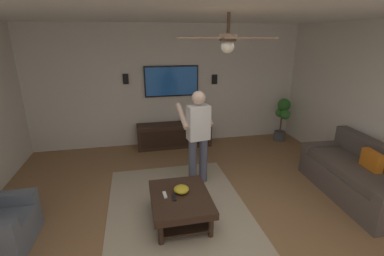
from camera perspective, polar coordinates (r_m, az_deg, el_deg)
name	(u,v)px	position (r m, az deg, el deg)	size (l,w,h in m)	color
ground_plane	(205,229)	(3.90, 2.73, -20.44)	(7.86, 7.86, 0.00)	olive
wall_back_tv	(169,86)	(6.39, -4.75, 8.80)	(0.10, 6.43, 2.75)	silver
ceiling_slab	(209,2)	(3.05, 3.61, 24.98)	(6.75, 6.43, 0.10)	white
area_rug	(178,211)	(4.21, -2.87, -17.02)	(2.88, 2.05, 0.01)	tan
couch	(358,178)	(5.15, 31.53, -8.87)	(1.95, 0.98, 0.87)	#564C47
coffee_table	(180,202)	(3.88, -2.44, -15.24)	(1.00, 0.80, 0.40)	#332116
media_console	(174,135)	(6.36, -3.74, -1.49)	(0.45, 1.70, 0.55)	#332116
tv	(172,81)	(6.29, -4.31, 9.79)	(0.05, 1.24, 0.70)	black
person_standing	(198,132)	(4.56, 1.24, -0.94)	(0.59, 0.60, 1.64)	#4C5166
potted_plant_tall	(283,116)	(6.98, 18.49, 2.45)	(0.39, 0.34, 1.05)	#4C4C51
bowl	(181,189)	(3.86, -2.24, -12.75)	(0.21, 0.21, 0.10)	gold
remote_white	(165,195)	(3.83, -5.73, -13.80)	(0.15, 0.04, 0.02)	white
remote_black	(174,197)	(3.77, -3.77, -14.34)	(0.15, 0.04, 0.02)	black
vase_round	(194,118)	(6.32, 0.41, 2.09)	(0.22, 0.22, 0.22)	red
wall_speaker_left	(214,79)	(6.51, 4.75, 10.16)	(0.06, 0.12, 0.22)	black
wall_speaker_right	(126,79)	(6.23, -13.75, 9.98)	(0.06, 0.12, 0.22)	black
ceiling_fan	(228,40)	(3.38, 7.66, 17.84)	(1.20, 1.15, 0.46)	#4C3828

